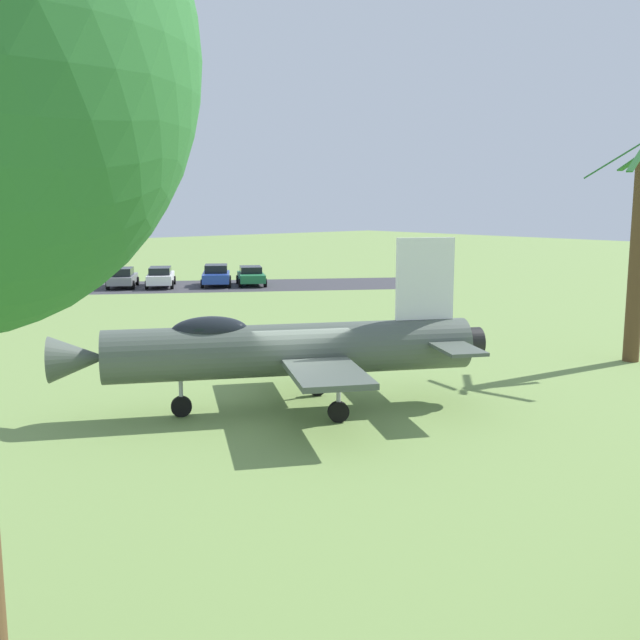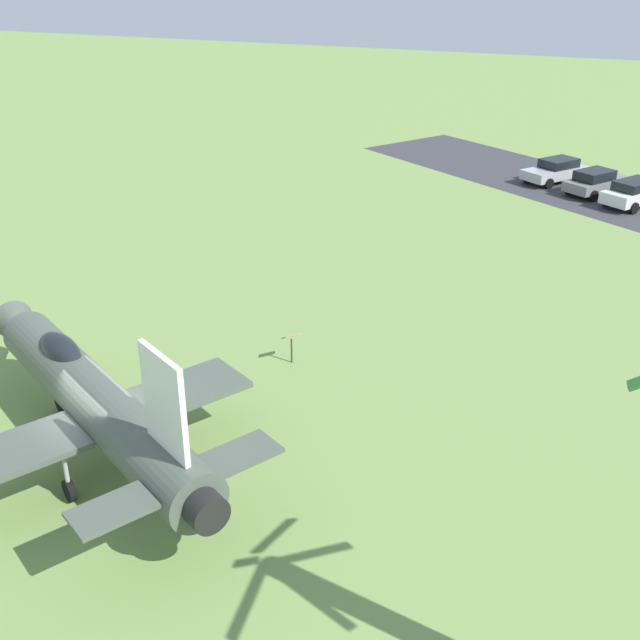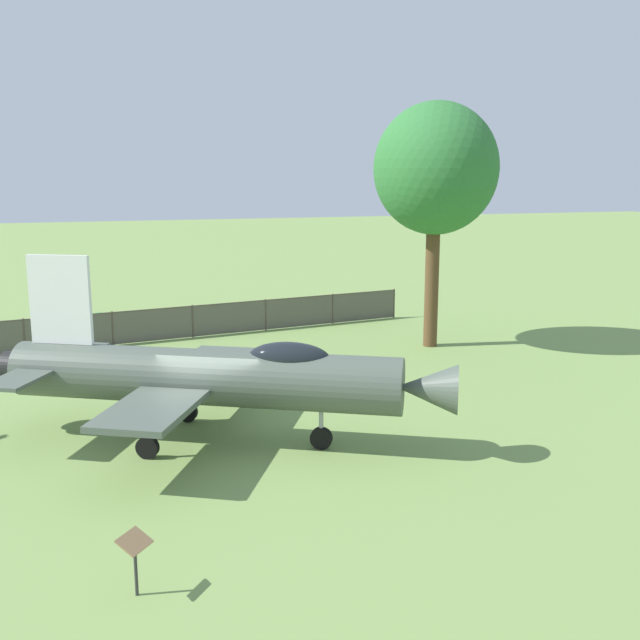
# 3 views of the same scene
# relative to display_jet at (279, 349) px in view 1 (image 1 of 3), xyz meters

# --- Properties ---
(ground_plane) EXTENTS (200.00, 200.00, 0.00)m
(ground_plane) POSITION_rel_display_jet_xyz_m (0.17, 0.32, -1.89)
(ground_plane) COLOR #75934C
(parking_strip) EXTENTS (28.08, 38.50, 0.00)m
(parking_strip) POSITION_rel_display_jet_xyz_m (-31.07, 13.12, -1.88)
(parking_strip) COLOR #38383D
(parking_strip) RESTS_ON ground_plane
(display_jet) EXTENTS (8.46, 11.97, 5.08)m
(display_jet) POSITION_rel_display_jet_xyz_m (0.00, 0.00, 0.00)
(display_jet) COLOR #4C564C
(display_jet) RESTS_ON ground_plane
(palm_tree) EXTENTS (4.06, 3.28, 8.29)m
(palm_tree) POSITION_rel_display_jet_xyz_m (3.39, 14.59, 2.21)
(palm_tree) COLOR brown
(palm_tree) RESTS_ON ground_plane
(info_plaque) EXTENTS (0.71, 0.69, 1.14)m
(info_plaque) POSITION_rel_display_jet_xyz_m (-7.01, 2.72, -1.03)
(info_plaque) COLOR #333333
(info_plaque) RESTS_ON ground_plane
(parked_car_green) EXTENTS (4.44, 3.66, 1.39)m
(parked_car_green) POSITION_rel_display_jet_xyz_m (-27.86, 18.44, -1.15)
(parked_car_green) COLOR #1E6B3D
(parked_car_green) RESTS_ON ground_plane
(parked_car_blue) EXTENTS (4.50, 3.90, 1.55)m
(parked_car_blue) POSITION_rel_display_jet_xyz_m (-29.22, 16.26, -1.09)
(parked_car_blue) COLOR #23429E
(parked_car_blue) RESTS_ON ground_plane
(parked_car_white) EXTENTS (4.85, 3.93, 1.48)m
(parked_car_white) POSITION_rel_display_jet_xyz_m (-31.20, 12.74, -1.11)
(parked_car_white) COLOR silver
(parked_car_white) RESTS_ON ground_plane
(parked_car_gray) EXTENTS (4.44, 3.71, 1.46)m
(parked_car_gray) POSITION_rel_display_jet_xyz_m (-32.62, 10.44, -1.13)
(parked_car_gray) COLOR slate
(parked_car_gray) RESTS_ON ground_plane
(parked_car_silver) EXTENTS (4.47, 3.82, 1.42)m
(parked_car_silver) POSITION_rel_display_jet_xyz_m (-34.43, 7.87, -1.14)
(parked_car_silver) COLOR #B2B5BA
(parked_car_silver) RESTS_ON ground_plane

